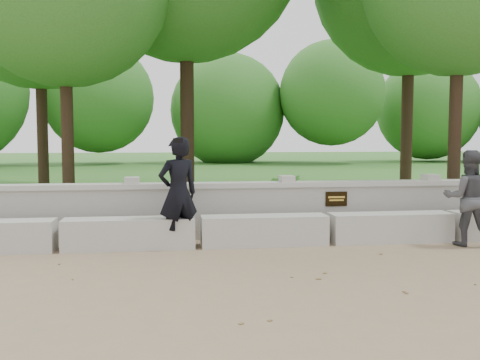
% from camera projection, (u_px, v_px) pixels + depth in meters
% --- Properties ---
extents(ground, '(80.00, 80.00, 0.00)m').
position_uv_depth(ground, '(376.00, 275.00, 6.33)').
color(ground, '#8C7256').
rests_on(ground, ground).
extents(lawn, '(40.00, 22.00, 0.25)m').
position_uv_depth(lawn, '(234.00, 178.00, 20.16)').
color(lawn, '#2F6F28').
rests_on(lawn, ground).
extents(concrete_bench, '(11.90, 0.45, 0.45)m').
position_uv_depth(concrete_bench, '(328.00, 229.00, 8.19)').
color(concrete_bench, '#B8B5AE').
rests_on(concrete_bench, ground).
extents(parapet_wall, '(12.50, 0.35, 0.90)m').
position_uv_depth(parapet_wall, '(316.00, 208.00, 8.86)').
color(parapet_wall, '#ADAAA3').
rests_on(parapet_wall, ground).
extents(man_main, '(0.70, 0.65, 1.64)m').
position_uv_depth(man_main, '(178.00, 193.00, 7.74)').
color(man_main, black).
rests_on(man_main, ground).
extents(visitor_left, '(0.84, 0.75, 1.44)m').
position_uv_depth(visitor_left, '(468.00, 198.00, 8.01)').
color(visitor_left, '#404146').
rests_on(visitor_left, ground).
extents(shrub_a, '(0.35, 0.36, 0.57)m').
position_uv_depth(shrub_a, '(204.00, 199.00, 9.54)').
color(shrub_a, '#408A2F').
rests_on(shrub_a, lawn).
extents(shrub_b, '(0.37, 0.37, 0.52)m').
position_uv_depth(shrub_b, '(276.00, 191.00, 11.24)').
color(shrub_b, '#408A2F').
rests_on(shrub_b, lawn).
extents(shrub_d, '(0.45, 0.47, 0.66)m').
position_uv_depth(shrub_d, '(292.00, 192.00, 10.20)').
color(shrub_d, '#408A2F').
rests_on(shrub_d, lawn).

